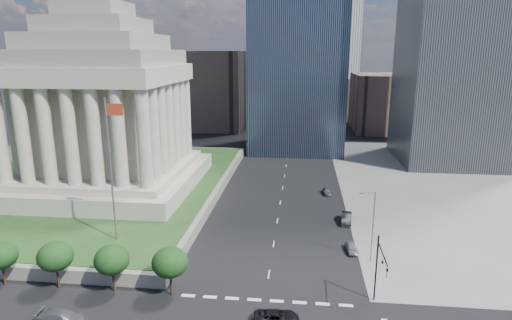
# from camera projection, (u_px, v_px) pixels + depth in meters

# --- Properties ---
(ground) EXTENTS (500.00, 500.00, 0.00)m
(ground) POSITION_uv_depth(u_px,v_px,m) (290.00, 144.00, 131.95)
(ground) COLOR black
(ground) RESTS_ON ground
(sidewalk_ne) EXTENTS (68.00, 90.00, 0.03)m
(sidewalk_ne) POSITION_uv_depth(u_px,v_px,m) (505.00, 190.00, 88.54)
(sidewalk_ne) COLOR slate
(sidewalk_ne) RESTS_ON ground
(plaza_terrace) EXTENTS (66.00, 70.00, 1.80)m
(plaza_terrace) POSITION_uv_depth(u_px,v_px,m) (64.00, 185.00, 88.31)
(plaza_terrace) COLOR #6B665B
(plaza_terrace) RESTS_ON ground
(plaza_lawn) EXTENTS (64.00, 68.00, 0.10)m
(plaza_lawn) POSITION_uv_depth(u_px,v_px,m) (63.00, 181.00, 88.08)
(plaza_lawn) COLOR #1C3C18
(plaza_lawn) RESTS_ON plaza_terrace
(war_memorial) EXTENTS (34.00, 34.00, 39.00)m
(war_memorial) POSITION_uv_depth(u_px,v_px,m) (101.00, 86.00, 80.18)
(war_memorial) COLOR gray
(war_memorial) RESTS_ON plaza_lawn
(flagpole) EXTENTS (2.52, 0.24, 20.00)m
(flagpole) POSITION_uv_depth(u_px,v_px,m) (111.00, 163.00, 57.81)
(flagpole) COLOR slate
(flagpole) RESTS_ON plaza_lawn
(midrise_glass) EXTENTS (26.00, 26.00, 60.00)m
(midrise_glass) POSITION_uv_depth(u_px,v_px,m) (298.00, 43.00, 119.54)
(midrise_glass) COLOR black
(midrise_glass) RESTS_ON ground
(building_filler_ne) EXTENTS (20.00, 30.00, 20.00)m
(building_filler_ne) POSITION_uv_depth(u_px,v_px,m) (381.00, 102.00, 155.01)
(building_filler_ne) COLOR brown
(building_filler_ne) RESTS_ON ground
(building_filler_nw) EXTENTS (24.00, 30.00, 28.00)m
(building_filler_nw) POSITION_uv_depth(u_px,v_px,m) (213.00, 89.00, 160.58)
(building_filler_nw) COLOR brown
(building_filler_nw) RESTS_ON ground
(traffic_signal_ne) EXTENTS (0.30, 5.74, 8.00)m
(traffic_signal_ne) POSITION_uv_depth(u_px,v_px,m) (380.00, 266.00, 46.18)
(traffic_signal_ne) COLOR black
(traffic_signal_ne) RESTS_ON ground
(street_lamp_north) EXTENTS (2.13, 0.22, 10.00)m
(street_lamp_north) POSITION_uv_depth(u_px,v_px,m) (372.00, 222.00, 56.88)
(street_lamp_north) COLOR slate
(street_lamp_north) RESTS_ON ground
(pickup_truck) EXTENTS (5.03, 2.72, 1.34)m
(pickup_truck) POSITION_uv_depth(u_px,v_px,m) (276.00, 317.00, 44.90)
(pickup_truck) COLOR black
(pickup_truck) RESTS_ON ground
(suv_grey) EXTENTS (5.20, 2.13, 1.51)m
(suv_grey) POSITION_uv_depth(u_px,v_px,m) (62.00, 318.00, 44.65)
(suv_grey) COLOR #4D4F53
(suv_grey) RESTS_ON ground
(parked_sedan_near) EXTENTS (3.77, 1.82, 1.24)m
(parked_sedan_near) POSITION_uv_depth(u_px,v_px,m) (351.00, 248.00, 60.89)
(parked_sedan_near) COLOR gray
(parked_sedan_near) RESTS_ON ground
(parked_sedan_mid) EXTENTS (2.18, 4.95, 1.58)m
(parked_sedan_mid) POSITION_uv_depth(u_px,v_px,m) (346.00, 218.00, 71.31)
(parked_sedan_mid) COLOR black
(parked_sedan_mid) RESTS_ON ground
(parked_sedan_far) EXTENTS (3.74, 1.90, 1.22)m
(parked_sedan_far) POSITION_uv_depth(u_px,v_px,m) (327.00, 191.00, 85.51)
(parked_sedan_far) COLOR #4F5256
(parked_sedan_far) RESTS_ON ground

